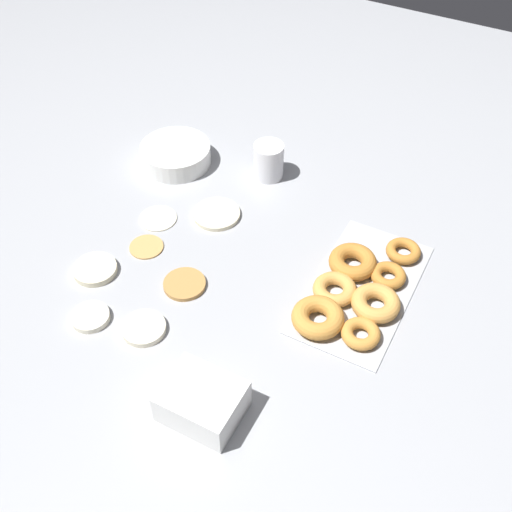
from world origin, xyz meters
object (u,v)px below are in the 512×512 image
(pancake_5, at_px, (90,317))
(donut_tray, at_px, (356,291))
(batter_bowl, at_px, (176,155))
(paper_cup, at_px, (268,161))
(pancake_0, at_px, (217,214))
(pancake_3, at_px, (158,218))
(pancake_6, at_px, (144,328))
(pancake_1, at_px, (146,246))
(pancake_4, at_px, (95,269))
(container_stack, at_px, (202,401))
(pancake_2, at_px, (184,284))

(pancake_5, xyz_separation_m, donut_tray, (0.33, -0.48, 0.01))
(batter_bowl, relative_size, paper_cup, 1.95)
(pancake_0, bearing_deg, donut_tray, -101.90)
(pancake_3, distance_m, pancake_6, 0.35)
(pancake_1, bearing_deg, pancake_4, 153.65)
(pancake_4, distance_m, donut_tray, 0.60)
(batter_bowl, bearing_deg, donut_tray, -109.82)
(pancake_5, relative_size, donut_tray, 0.21)
(pancake_0, relative_size, batter_bowl, 0.62)
(pancake_3, distance_m, pancake_5, 0.34)
(container_stack, relative_size, paper_cup, 1.51)
(pancake_0, relative_size, pancake_5, 1.42)
(pancake_3, xyz_separation_m, pancake_6, (-0.31, -0.17, 0.00))
(pancake_4, height_order, container_stack, container_stack)
(pancake_4, bearing_deg, donut_tray, -69.38)
(donut_tray, distance_m, paper_cup, 0.47)
(pancake_0, distance_m, pancake_6, 0.39)
(pancake_2, bearing_deg, pancake_3, 48.23)
(pancake_3, relative_size, container_stack, 0.64)
(pancake_3, relative_size, donut_tray, 0.24)
(pancake_2, height_order, pancake_5, pancake_5)
(donut_tray, height_order, paper_cup, paper_cup)
(pancake_2, height_order, paper_cup, paper_cup)
(pancake_0, relative_size, pancake_3, 1.26)
(paper_cup, bearing_deg, pancake_2, -178.73)
(pancake_3, xyz_separation_m, pancake_5, (-0.34, -0.05, 0.00))
(pancake_2, height_order, batter_bowl, batter_bowl)
(pancake_1, bearing_deg, pancake_0, -27.73)
(pancake_0, relative_size, container_stack, 0.80)
(pancake_0, xyz_separation_m, pancake_5, (-0.42, 0.08, 0.00))
(pancake_0, distance_m, pancake_2, 0.24)
(donut_tray, height_order, batter_bowl, batter_bowl)
(pancake_4, bearing_deg, pancake_0, -27.18)
(pancake_5, bearing_deg, pancake_0, -10.27)
(pancake_3, xyz_separation_m, container_stack, (-0.42, -0.38, 0.03))
(pancake_3, distance_m, pancake_4, 0.22)
(pancake_6, height_order, paper_cup, paper_cup)
(pancake_0, distance_m, container_stack, 0.56)
(container_stack, bearing_deg, pancake_3, 42.68)
(batter_bowl, bearing_deg, pancake_6, -154.14)
(pancake_3, xyz_separation_m, batter_bowl, (0.22, 0.08, 0.02))
(pancake_2, distance_m, paper_cup, 0.45)
(pancake_4, relative_size, batter_bowl, 0.53)
(pancake_6, bearing_deg, pancake_1, 33.41)
(donut_tray, bearing_deg, paper_cup, 51.58)
(pancake_2, distance_m, pancake_3, 0.24)
(pancake_1, xyz_separation_m, batter_bowl, (0.31, 0.12, 0.02))
(pancake_1, relative_size, pancake_6, 0.86)
(container_stack, distance_m, paper_cup, 0.73)
(pancake_5, xyz_separation_m, container_stack, (-0.08, -0.33, 0.03))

